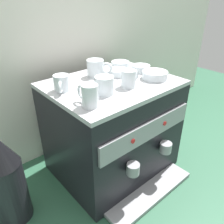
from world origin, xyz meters
name	(u,v)px	position (x,y,z in m)	size (l,w,h in m)	color
ground_plane	(112,165)	(0.00, 0.00, 0.00)	(4.00, 4.00, 0.00)	#28563D
tiled_backsplash_wall	(72,71)	(0.00, 0.35, 0.46)	(2.80, 0.03, 0.93)	silver
espresso_machine	(113,128)	(0.00, 0.00, 0.25)	(0.58, 0.57, 0.50)	black
ceramic_cup_0	(96,68)	(-0.01, 0.11, 0.54)	(0.10, 0.11, 0.08)	silver
ceramic_cup_1	(103,85)	(-0.11, -0.08, 0.54)	(0.11, 0.08, 0.07)	silver
ceramic_cup_2	(62,83)	(-0.23, 0.06, 0.53)	(0.08, 0.09, 0.07)	silver
ceramic_cup_3	(129,78)	(0.02, -0.09, 0.54)	(0.10, 0.06, 0.08)	silver
ceramic_cup_4	(89,96)	(-0.22, -0.13, 0.54)	(0.06, 0.10, 0.08)	silver
ceramic_bowl_0	(119,72)	(0.09, 0.05, 0.51)	(0.10, 0.10, 0.03)	silver
ceramic_bowl_1	(141,69)	(0.21, 0.01, 0.51)	(0.09, 0.09, 0.03)	silver
ceramic_bowl_2	(120,65)	(0.17, 0.13, 0.52)	(0.10, 0.10, 0.03)	silver
ceramic_bowl_3	(155,75)	(0.18, -0.10, 0.52)	(0.12, 0.12, 0.04)	silver
coffee_grinder	(6,179)	(-0.53, 0.03, 0.22)	(0.14, 0.14, 0.43)	black
milk_pitcher	(163,129)	(0.44, -0.01, 0.06)	(0.10, 0.10, 0.11)	#B7B7BC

